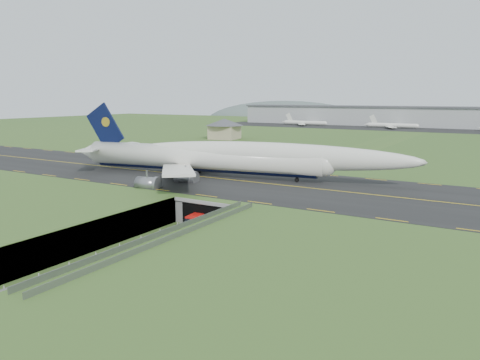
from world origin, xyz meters
The scene contains 10 objects.
ground centered at (0.00, 0.00, 0.00)m, with size 900.00×900.00×0.00m, color #305622.
airfield_deck centered at (0.00, 0.00, 3.00)m, with size 800.00×800.00×6.00m, color gray.
trench_road centered at (0.00, -7.50, 0.10)m, with size 12.00×75.00×0.20m, color slate.
taxiway centered at (0.00, 33.00, 6.09)m, with size 800.00×44.00×0.18m, color black.
tunnel_portal centered at (0.00, 16.71, 3.33)m, with size 17.00×22.30×6.00m.
guideway centered at (11.00, -19.11, 5.32)m, with size 3.00×53.00×7.05m.
jumbo_jet centered at (-12.29, 35.38, 11.84)m, with size 104.01×64.54×21.64m.
shuttle_tram centered at (-1.10, 7.34, 1.63)m, with size 3.64×7.51×2.95m.
service_building centered at (-78.25, 138.85, 12.56)m, with size 22.88×22.88×11.07m.
cargo_terminal centered at (-0.17, 299.41, 13.96)m, with size 320.00×67.00×15.60m.
Camera 1 is at (58.88, -75.04, 28.82)m, focal length 35.00 mm.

